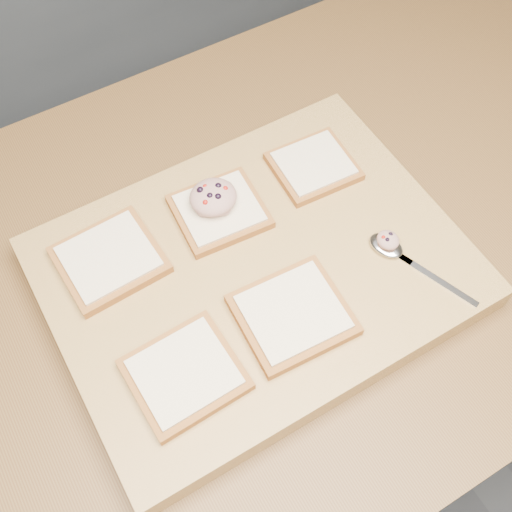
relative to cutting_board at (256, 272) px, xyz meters
The scene contains 11 objects.
ground 0.93m from the cutting_board, 26.42° to the left, with size 4.00×4.00×0.00m, color #515459.
island_counter 0.48m from the cutting_board, 26.42° to the left, with size 2.00×0.80×0.90m.
cutting_board is the anchor object (origin of this frame).
bread_far_left 0.19m from the cutting_board, 148.64° to the left, with size 0.13×0.12×0.02m.
bread_far_center 0.10m from the cutting_board, 91.39° to the left, with size 0.12×0.12×0.02m.
bread_far_right 0.18m from the cutting_board, 32.13° to the left, with size 0.12×0.11×0.02m.
bread_near_left 0.18m from the cutting_board, 149.00° to the right, with size 0.13×0.12×0.02m.
bread_near_center 0.09m from the cutting_board, 89.87° to the right, with size 0.14×0.13×0.02m.
tuna_salad_dollop 0.12m from the cutting_board, 93.14° to the left, with size 0.06×0.06×0.03m.
spoon 0.18m from the cutting_board, 24.74° to the right, with size 0.08×0.16×0.01m.
spoon_salad 0.18m from the cutting_board, 21.98° to the right, with size 0.03×0.03×0.02m.
Camera 1 is at (-0.30, -0.40, 1.66)m, focal length 45.00 mm.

